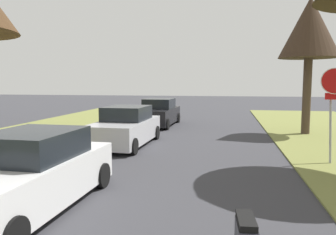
{
  "coord_description": "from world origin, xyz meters",
  "views": [
    {
      "loc": [
        1.6,
        -0.59,
        2.58
      ],
      "look_at": [
        -0.45,
        10.92,
        1.32
      ],
      "focal_mm": 35.72,
      "sensor_mm": 36.0,
      "label": 1
    }
  ],
  "objects": [
    {
      "name": "stop_sign_far",
      "position": [
        4.8,
        10.36,
        2.18
      ],
      "size": [
        0.81,
        0.51,
        2.95
      ],
      "color": "#9EA0A5",
      "rests_on": "grass_verge_right"
    },
    {
      "name": "street_tree_right_mid_b",
      "position": [
        5.38,
        16.5,
        5.05
      ],
      "size": [
        2.82,
        2.82,
        6.52
      ],
      "color": "#47372A",
      "rests_on": "grass_verge_right"
    },
    {
      "name": "parked_sedan_silver",
      "position": [
        -2.45,
        12.35,
        0.72
      ],
      "size": [
        2.07,
        4.46,
        1.57
      ],
      "color": "#BCBCC1",
      "rests_on": "ground"
    },
    {
      "name": "parked_sedan_white",
      "position": [
        -2.31,
        5.39,
        0.72
      ],
      "size": [
        2.07,
        4.46,
        1.57
      ],
      "color": "white",
      "rests_on": "ground"
    },
    {
      "name": "parked_sedan_black",
      "position": [
        -2.39,
        18.63,
        0.72
      ],
      "size": [
        2.07,
        4.46,
        1.57
      ],
      "color": "black",
      "rests_on": "ground"
    }
  ]
}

